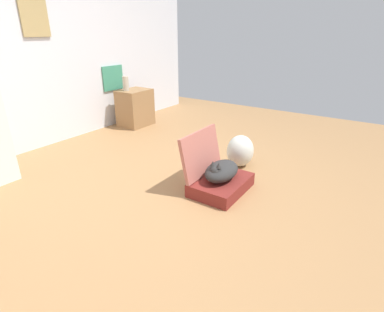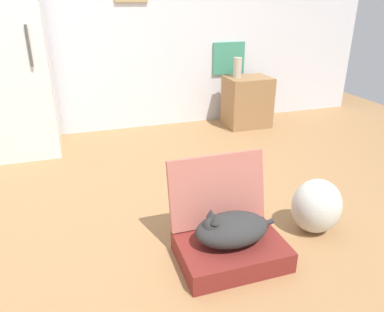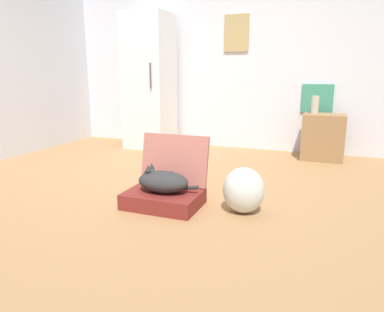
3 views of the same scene
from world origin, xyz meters
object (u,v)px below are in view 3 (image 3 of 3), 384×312
plastic_bag_white (244,190)px  vase_tall (315,105)px  suitcase_base (163,199)px  cat (162,181)px  refrigerator (150,82)px  side_table (323,137)px

plastic_bag_white → vase_tall: (0.42, 2.22, 0.52)m
suitcase_base → vase_tall: 2.65m
suitcase_base → cat: 0.16m
plastic_bag_white → suitcase_base: bearing=-170.4°
refrigerator → vase_tall: 2.38m
refrigerator → vase_tall: bearing=2.2°
plastic_bag_white → vase_tall: vase_tall is taller
refrigerator → vase_tall: refrigerator is taller
suitcase_base → refrigerator: bearing=119.8°
suitcase_base → vase_tall: (1.08, 2.33, 0.64)m
suitcase_base → vase_tall: bearing=65.2°
cat → vase_tall: (1.09, 2.33, 0.49)m
plastic_bag_white → refrigerator: (-1.94, 2.13, 0.79)m
plastic_bag_white → vase_tall: bearing=79.3°
cat → suitcase_base: bearing=-2.5°
side_table → vase_tall: size_ratio=2.62×
plastic_bag_white → refrigerator: size_ratio=0.19×
cat → plastic_bag_white: plastic_bag_white is taller
suitcase_base → refrigerator: (-1.28, 2.24, 0.91)m
suitcase_base → cat: size_ratio=1.20×
suitcase_base → plastic_bag_white: bearing=9.6°
suitcase_base → side_table: (1.21, 2.29, 0.23)m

